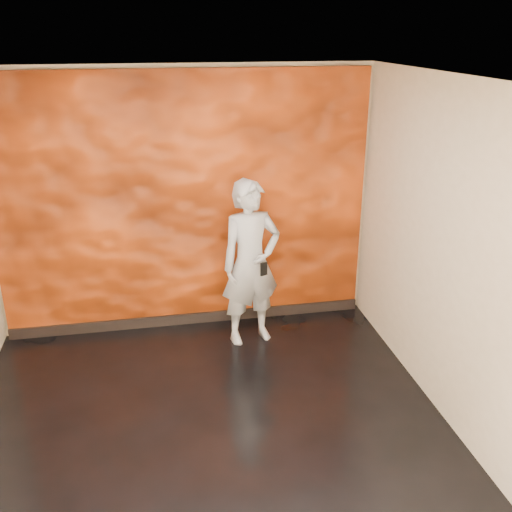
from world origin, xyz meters
TOP-DOWN VIEW (x-y plane):
  - room at (0.00, 0.00)m, footprint 4.02×4.02m
  - feature_wall at (0.00, 1.96)m, footprint 3.90×0.06m
  - baseboard at (0.00, 1.92)m, footprint 3.90×0.04m
  - man at (0.61, 1.47)m, footprint 0.72×0.55m
  - phone at (0.69, 1.21)m, footprint 0.07×0.04m

SIDE VIEW (x-z plane):
  - baseboard at x=0.00m, z-range 0.00..0.12m
  - man at x=0.61m, z-range 0.00..1.75m
  - phone at x=0.69m, z-range 0.84..0.98m
  - feature_wall at x=0.00m, z-range 0.00..2.75m
  - room at x=0.00m, z-range -0.01..2.81m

